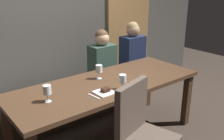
# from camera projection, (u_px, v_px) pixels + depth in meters

# --- Properties ---
(ground) EXTENTS (9.00, 9.00, 0.00)m
(ground) POSITION_uv_depth(u_px,v_px,m) (107.00, 139.00, 3.09)
(ground) COLOR #382D26
(back_wall_tiled) EXTENTS (6.00, 0.12, 3.00)m
(back_wall_tiled) POSITION_uv_depth(u_px,v_px,m) (52.00, 5.00, 3.49)
(back_wall_tiled) COLOR #4C4944
(back_wall_tiled) RESTS_ON ground
(arched_door) EXTENTS (0.90, 0.05, 2.55)m
(arched_door) POSITION_uv_depth(u_px,v_px,m) (129.00, 9.00, 4.28)
(arched_door) COLOR olive
(arched_door) RESTS_ON ground
(dining_table) EXTENTS (2.20, 0.84, 0.74)m
(dining_table) POSITION_uv_depth(u_px,v_px,m) (107.00, 90.00, 2.87)
(dining_table) COLOR #412B1C
(dining_table) RESTS_ON ground
(banquette_bench) EXTENTS (2.50, 0.44, 0.45)m
(banquette_bench) POSITION_uv_depth(u_px,v_px,m) (76.00, 102.00, 3.53)
(banquette_bench) COLOR #40352A
(banquette_bench) RESTS_ON ground
(chair_near_side) EXTENTS (0.54, 0.54, 0.98)m
(chair_near_side) POSITION_uv_depth(u_px,v_px,m) (142.00, 130.00, 2.27)
(chair_near_side) COLOR #4C3321
(chair_near_side) RESTS_ON ground
(diner_redhead) EXTENTS (0.36, 0.24, 0.73)m
(diner_redhead) POSITION_uv_depth(u_px,v_px,m) (102.00, 56.00, 3.63)
(diner_redhead) COLOR #2D473D
(diner_redhead) RESTS_ON banquette_bench
(diner_bearded) EXTENTS (0.36, 0.24, 0.78)m
(diner_bearded) POSITION_uv_depth(u_px,v_px,m) (133.00, 48.00, 3.96)
(diner_bearded) COLOR #192342
(diner_bearded) RESTS_ON banquette_bench
(wine_glass_near_left) EXTENTS (0.08, 0.08, 0.16)m
(wine_glass_near_left) POSITION_uv_depth(u_px,v_px,m) (99.00, 69.00, 2.92)
(wine_glass_near_left) COLOR silver
(wine_glass_near_left) RESTS_ON dining_table
(wine_glass_near_right) EXTENTS (0.08, 0.08, 0.16)m
(wine_glass_near_right) POSITION_uv_depth(u_px,v_px,m) (123.00, 79.00, 2.62)
(wine_glass_near_right) COLOR silver
(wine_glass_near_right) RESTS_ON dining_table
(wine_glass_end_right) EXTENTS (0.08, 0.08, 0.16)m
(wine_glass_end_right) POSITION_uv_depth(u_px,v_px,m) (47.00, 90.00, 2.35)
(wine_glass_end_right) COLOR silver
(wine_glass_end_right) RESTS_ON dining_table
(espresso_cup) EXTENTS (0.12, 0.12, 0.06)m
(espresso_cup) POSITION_uv_depth(u_px,v_px,m) (137.00, 86.00, 2.68)
(espresso_cup) COLOR white
(espresso_cup) RESTS_ON dining_table
(dessert_plate) EXTENTS (0.19, 0.19, 0.05)m
(dessert_plate) POSITION_uv_depth(u_px,v_px,m) (105.00, 91.00, 2.58)
(dessert_plate) COLOR white
(dessert_plate) RESTS_ON dining_table
(fork_on_table) EXTENTS (0.04, 0.17, 0.01)m
(fork_on_table) POSITION_uv_depth(u_px,v_px,m) (94.00, 96.00, 2.49)
(fork_on_table) COLOR silver
(fork_on_table) RESTS_ON dining_table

